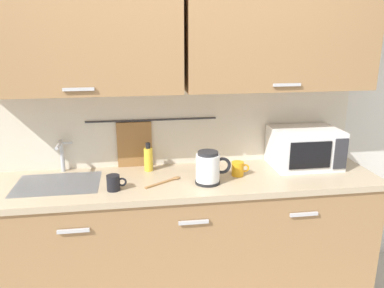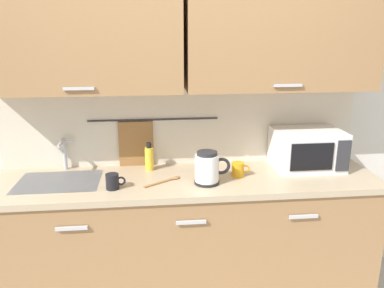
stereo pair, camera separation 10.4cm
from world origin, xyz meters
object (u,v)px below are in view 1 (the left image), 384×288
Objects in this scene: mug_by_kettle at (238,169)px; wooden_spoon at (167,181)px; microwave at (305,148)px; electric_kettle at (208,168)px; mug_near_sink at (114,183)px; dish_soap_bottle at (148,159)px.

mug_by_kettle reaches higher than wooden_spoon.
electric_kettle is at bearing -163.45° from microwave.
wooden_spoon is at bearing 14.52° from mug_near_sink.
mug_near_sink is at bearing -177.32° from electric_kettle.
mug_near_sink is 0.34m from wooden_spoon.
microwave is at bearing 12.96° from mug_by_kettle.
wooden_spoon is (-0.47, -0.04, -0.04)m from mug_by_kettle.
mug_near_sink is at bearing -169.47° from microwave.
dish_soap_bottle is 1.63× the size of mug_near_sink.
mug_by_kettle is (0.58, -0.19, -0.04)m from dish_soap_bottle.
electric_kettle is 0.28m from wooden_spoon.
microwave is 0.76m from electric_kettle.
microwave is 3.83× the size of mug_by_kettle.
dish_soap_bottle is at bearing 141.79° from electric_kettle.
electric_kettle is 0.46m from dish_soap_bottle.
electric_kettle reaches higher than mug_by_kettle.
wooden_spoon is (0.11, -0.23, -0.08)m from dish_soap_bottle.
microwave reaches higher than wooden_spoon.
mug_near_sink is at bearing -171.04° from mug_by_kettle.
microwave reaches higher than dish_soap_bottle.
mug_by_kettle is (-0.51, -0.12, -0.09)m from microwave.
dish_soap_bottle reaches higher than mug_by_kettle.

